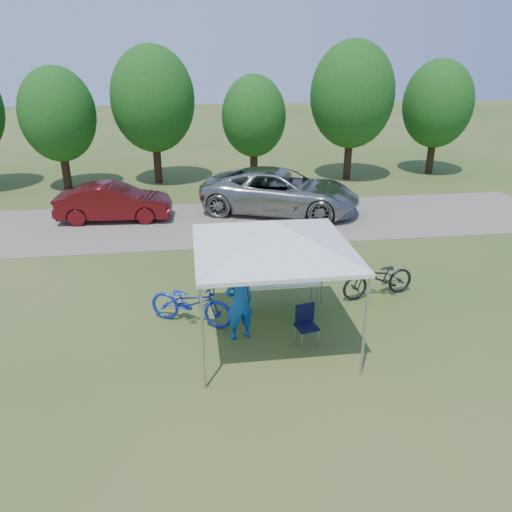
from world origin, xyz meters
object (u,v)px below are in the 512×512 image
Objects in this scene: cooler at (265,274)px; cyclist at (239,302)px; minivan at (280,191)px; bike_dark at (379,278)px; folding_chair at (306,321)px; bike_blue at (191,303)px; folding_table at (279,281)px; sedan at (114,202)px.

cyclist is (-0.74, -1.19, -0.07)m from cooler.
cyclist is at bearing -174.50° from minivan.
folding_chair is at bearing -63.22° from bike_dark.
bike_blue is 1.02× the size of bike_dark.
bike_dark reaches higher than folding_table.
minivan is 6.17m from sedan.
bike_blue is at bearing -158.82° from sedan.
folding_table is at bearing 0.00° from cooler.
cooler reaches higher than folding_chair.
folding_table is 4.06× the size of cooler.
sedan is (-7.35, 7.20, 0.17)m from bike_dark.
folding_table is 0.31× the size of minivan.
minivan is (1.12, 9.10, 0.35)m from folding_chair.
cyclist is 3.98m from bike_dark.
bike_blue is at bearing -168.55° from folding_table.
folding_chair is at bearing 150.26° from cyclist.
cyclist reaches higher than bike_blue.
sedan is at bearing 120.52° from cooler.
minivan is at bearing 76.86° from cooler.
folding_chair is 0.21× the size of sedan.
bike_blue is at bearing 177.66° from minivan.
cooler is 0.27× the size of cyclist.
folding_chair is 0.49× the size of cyclist.
cooler is at bearing 100.94° from folding_chair.
bike_dark reaches higher than folding_chair.
folding_table is 0.93× the size of bike_blue.
bike_dark is at bearing -174.21° from cyclist.
folding_table is 2.20× the size of folding_chair.
sedan is at bearing 122.48° from folding_table.
minivan reaches higher than cooler.
cooler reaches higher than bike_blue.
cyclist is at bearing -132.44° from folding_table.
cooler is 1.85m from bike_blue.
minivan reaches higher than sedan.
folding_chair is 0.43× the size of bike_dark.
minivan is (2.50, 8.76, -0.02)m from cyclist.
cyclist reaches higher than sedan.
bike_blue is at bearing -166.34° from cooler.
minivan reaches higher than folding_table.
cyclist is 0.29× the size of minivan.
folding_table is 2.16m from bike_blue.
folding_chair is 0.42× the size of bike_blue.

